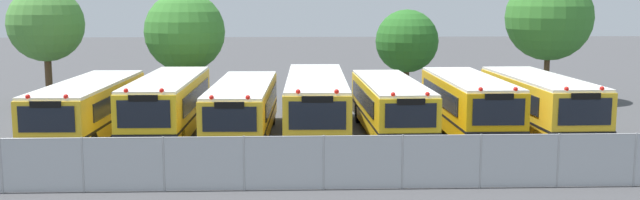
{
  "coord_description": "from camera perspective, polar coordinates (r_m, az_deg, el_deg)",
  "views": [
    {
      "loc": [
        -1.07,
        -30.4,
        6.03
      ],
      "look_at": [
        0.13,
        0.0,
        1.6
      ],
      "focal_mm": 39.35,
      "sensor_mm": 36.0,
      "label": 1
    }
  ],
  "objects": [
    {
      "name": "ground_plane",
      "position": [
        31.01,
        -0.24,
        -2.93
      ],
      "size": [
        160.0,
        160.0,
        0.0
      ],
      "primitive_type": "plane",
      "color": "#424244"
    },
    {
      "name": "school_bus_0",
      "position": [
        31.78,
        -18.26,
        -0.57
      ],
      "size": [
        2.74,
        10.2,
        2.6
      ],
      "rotation": [
        0.0,
        0.0,
        3.12
      ],
      "color": "yellow",
      "rests_on": "ground_plane"
    },
    {
      "name": "school_bus_1",
      "position": [
        31.27,
        -12.24,
        -0.34
      ],
      "size": [
        2.52,
        9.95,
        2.75
      ],
      "rotation": [
        0.0,
        0.0,
        3.13
      ],
      "color": "yellow",
      "rests_on": "ground_plane"
    },
    {
      "name": "school_bus_2",
      "position": [
        30.6,
        -6.28,
        -0.59
      ],
      "size": [
        2.75,
        10.11,
        2.53
      ],
      "rotation": [
        0.0,
        0.0,
        3.11
      ],
      "color": "yellow",
      "rests_on": "ground_plane"
    },
    {
      "name": "school_bus_3",
      "position": [
        30.98,
        -0.33,
        -0.21
      ],
      "size": [
        2.87,
        11.54,
        2.76
      ],
      "rotation": [
        0.0,
        0.0,
        3.12
      ],
      "color": "yellow",
      "rests_on": "ground_plane"
    },
    {
      "name": "school_bus_4",
      "position": [
        31.27,
        5.72,
        -0.38
      ],
      "size": [
        2.62,
        9.99,
        2.54
      ],
      "rotation": [
        0.0,
        0.0,
        3.16
      ],
      "color": "yellow",
      "rests_on": "ground_plane"
    },
    {
      "name": "school_bus_5",
      "position": [
        31.56,
        11.94,
        -0.28
      ],
      "size": [
        2.5,
        9.37,
        2.72
      ],
      "rotation": [
        0.0,
        0.0,
        3.14
      ],
      "color": "#EAA80C",
      "rests_on": "ground_plane"
    },
    {
      "name": "school_bus_6",
      "position": [
        32.37,
        17.36,
        -0.24
      ],
      "size": [
        2.73,
        9.57,
        2.75
      ],
      "rotation": [
        0.0,
        0.0,
        3.16
      ],
      "color": "yellow",
      "rests_on": "ground_plane"
    },
    {
      "name": "tree_0",
      "position": [
        42.07,
        -21.31,
        5.76
      ],
      "size": [
        4.19,
        4.19,
        6.7
      ],
      "color": "#4C3823",
      "rests_on": "ground_plane"
    },
    {
      "name": "tree_1",
      "position": [
        40.12,
        -10.76,
        5.62
      ],
      "size": [
        4.51,
        4.51,
        6.42
      ],
      "color": "#4C3823",
      "rests_on": "ground_plane"
    },
    {
      "name": "tree_2",
      "position": [
        41.82,
        7.24,
        4.71
      ],
      "size": [
        3.72,
        3.72,
        5.38
      ],
      "color": "#4C3823",
      "rests_on": "ground_plane"
    },
    {
      "name": "tree_3",
      "position": [
        43.27,
        18.01,
        6.45
      ],
      "size": [
        5.05,
        5.05,
        7.44
      ],
      "color": "#4C3823",
      "rests_on": "ground_plane"
    },
    {
      "name": "chainlink_fence",
      "position": [
        22.23,
        0.3,
        -5.02
      ],
      "size": [
        25.15,
        0.07,
        1.76
      ],
      "color": "#9EA0A3",
      "rests_on": "ground_plane"
    },
    {
      "name": "traffic_cone",
      "position": [
        25.97,
        20.49,
        -4.95
      ],
      "size": [
        0.49,
        0.49,
        0.64
      ],
      "primitive_type": "cone",
      "color": "#EA5914",
      "rests_on": "ground_plane"
    }
  ]
}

